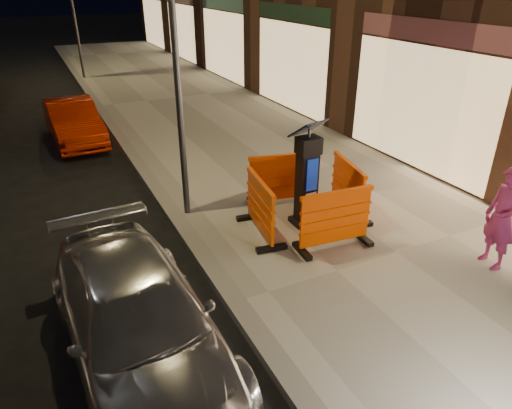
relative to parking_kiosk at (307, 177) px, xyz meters
name	(u,v)px	position (x,y,z in m)	size (l,w,h in m)	color
ground_plane	(237,310)	(-2.13, -1.59, -1.10)	(120.00, 120.00, 0.00)	black
sidewalk	(396,256)	(0.87, -1.59, -1.03)	(6.00, 60.00, 0.15)	gray
kerb	(237,305)	(-2.13, -1.59, -1.03)	(0.30, 60.00, 0.15)	slate
parking_kiosk	(307,177)	(0.00, 0.00, 0.00)	(0.60, 0.60, 1.91)	black
barrier_front	(335,219)	(0.00, -0.95, -0.42)	(1.37, 0.56, 1.06)	#F04900
barrier_back	(281,179)	(0.00, 0.95, -0.42)	(1.37, 0.56, 1.06)	#F04900
barrier_kerbside	(260,208)	(-0.95, 0.00, -0.42)	(1.37, 0.56, 1.06)	#F04900
barrier_bldgside	(347,188)	(0.95, 0.00, -0.42)	(1.37, 0.56, 1.06)	#F04900
car_silver	(144,356)	(-3.58, -1.90, -1.10)	(1.70, 4.19, 1.22)	silver
car_red	(77,141)	(-3.29, 7.42, -1.10)	(1.27, 3.65, 1.20)	#A31B01
man	(503,218)	(2.01, -2.54, -0.10)	(0.62, 0.41, 1.70)	#8C265A
street_lamp_mid	(176,57)	(-1.88, 1.41, 2.05)	(0.12, 0.12, 6.00)	#3F3F44
street_lamp_far	(73,7)	(-1.88, 16.41, 2.05)	(0.12, 0.12, 6.00)	#3F3F44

